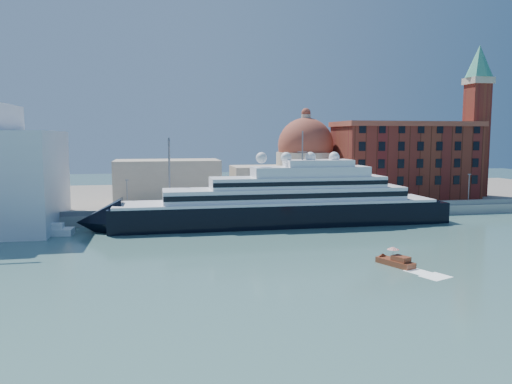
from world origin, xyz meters
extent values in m
plane|color=#3C6865|center=(0.00, 0.00, 0.00)|extent=(400.00, 400.00, 0.00)
cube|color=gray|center=(0.00, 34.00, 1.25)|extent=(180.00, 10.00, 2.50)
cube|color=slate|center=(0.00, 75.00, 1.00)|extent=(260.00, 72.00, 2.00)
cube|color=slate|center=(0.00, 29.50, 3.10)|extent=(180.00, 0.10, 1.20)
cube|color=black|center=(4.69, 23.00, 2.16)|extent=(76.58, 11.78, 6.38)
cone|color=black|center=(-35.56, 23.00, 2.16)|extent=(9.82, 11.78, 11.78)
cube|color=black|center=(42.98, 23.00, 1.96)|extent=(5.89, 10.80, 5.89)
cube|color=white|center=(4.69, 23.00, 5.60)|extent=(74.61, 11.98, 0.59)
cube|color=white|center=(6.66, 23.00, 7.36)|extent=(56.94, 9.82, 2.95)
cube|color=black|center=(6.66, 18.09, 7.36)|extent=(56.94, 0.15, 1.18)
cube|color=white|center=(9.60, 23.00, 10.11)|extent=(41.23, 8.84, 2.55)
cube|color=white|center=(12.55, 23.00, 12.57)|extent=(27.49, 7.85, 2.36)
cube|color=white|center=(14.51, 23.00, 14.53)|extent=(15.71, 6.87, 1.57)
cylinder|color=slate|center=(10.58, 23.00, 18.65)|extent=(0.29, 0.29, 6.87)
sphere|color=white|center=(0.76, 23.00, 15.90)|extent=(2.55, 2.55, 2.55)
sphere|color=white|center=(6.66, 23.00, 15.90)|extent=(2.55, 2.55, 2.55)
sphere|color=white|center=(12.55, 23.00, 15.90)|extent=(2.55, 2.55, 2.55)
sphere|color=white|center=(18.44, 23.00, 15.90)|extent=(2.55, 2.55, 2.55)
cube|color=white|center=(-46.71, 20.76, 0.60)|extent=(12.18, 4.75, 1.59)
cube|color=white|center=(-44.73, 20.63, 1.89)|extent=(4.14, 2.74, 1.20)
cube|color=brown|center=(14.61, -16.69, 0.39)|extent=(4.53, 6.97, 1.10)
cube|color=brown|center=(15.02, -17.72, 1.33)|extent=(2.67, 3.22, 0.88)
cylinder|color=slate|center=(14.40, -16.18, 1.77)|extent=(0.07, 0.07, 1.77)
cone|color=red|center=(14.40, -16.18, 2.76)|extent=(1.99, 1.99, 0.44)
cube|color=maroon|center=(52.00, 52.00, 13.00)|extent=(42.00, 18.00, 22.00)
cube|color=brown|center=(52.00, 52.00, 24.50)|extent=(43.00, 19.00, 1.50)
cube|color=maroon|center=(76.00, 52.00, 19.50)|extent=(6.00, 6.00, 35.00)
cube|color=beige|center=(76.00, 52.00, 38.00)|extent=(7.00, 7.00, 2.00)
cone|color=#469A7C|center=(76.00, 52.00, 44.00)|extent=(8.40, 8.40, 10.00)
cylinder|color=beige|center=(22.00, 58.00, 9.00)|extent=(18.00, 18.00, 14.00)
sphere|color=brown|center=(22.00, 58.00, 18.00)|extent=(17.00, 17.00, 17.00)
cylinder|color=beige|center=(22.00, 58.00, 26.00)|extent=(3.00, 3.00, 3.00)
cube|color=beige|center=(8.00, 56.00, 7.00)|extent=(18.00, 14.00, 10.00)
cube|color=beige|center=(-20.00, 58.00, 8.00)|extent=(30.00, 16.00, 12.00)
cylinder|color=slate|center=(-30.00, 31.00, 6.50)|extent=(0.24, 0.24, 8.00)
cube|color=slate|center=(-30.00, 31.00, 10.60)|extent=(0.80, 0.30, 0.25)
cylinder|color=slate|center=(0.00, 31.00, 6.50)|extent=(0.24, 0.24, 8.00)
cube|color=slate|center=(0.00, 31.00, 10.60)|extent=(0.80, 0.30, 0.25)
cylinder|color=slate|center=(30.00, 31.00, 6.50)|extent=(0.24, 0.24, 8.00)
cube|color=slate|center=(30.00, 31.00, 10.60)|extent=(0.80, 0.30, 0.25)
cylinder|color=slate|center=(60.00, 31.00, 6.50)|extent=(0.24, 0.24, 8.00)
cube|color=slate|center=(60.00, 31.00, 10.60)|extent=(0.80, 0.30, 0.25)
cylinder|color=slate|center=(-20.00, 33.00, 11.50)|extent=(0.50, 0.50, 18.00)
camera|label=1|loc=(-22.91, -89.64, 20.79)|focal=35.00mm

